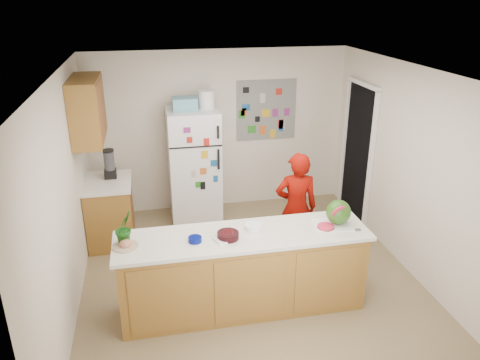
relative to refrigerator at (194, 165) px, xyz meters
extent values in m
cube|color=brown|center=(0.45, -1.88, -0.86)|extent=(4.00, 4.50, 0.02)
cube|color=beige|center=(0.45, 0.38, 0.40)|extent=(4.00, 0.02, 2.50)
cube|color=beige|center=(-1.56, -1.88, 0.40)|extent=(0.02, 4.50, 2.50)
cube|color=beige|center=(2.46, -1.88, 0.40)|extent=(0.02, 4.50, 2.50)
cube|color=white|center=(0.45, -1.88, 1.66)|extent=(4.00, 4.50, 0.02)
cube|color=black|center=(2.44, -0.43, 0.17)|extent=(0.03, 0.85, 2.04)
cube|color=brown|center=(0.25, -2.38, -0.41)|extent=(2.60, 0.62, 0.88)
cube|color=silver|center=(0.25, -2.38, 0.05)|extent=(2.68, 0.70, 0.04)
cube|color=brown|center=(-1.24, -0.53, -0.42)|extent=(0.60, 0.80, 0.86)
cube|color=silver|center=(-1.24, -0.53, 0.03)|extent=(0.64, 0.84, 0.04)
cube|color=brown|center=(-1.37, -0.58, 1.05)|extent=(0.35, 1.00, 0.80)
cube|color=silver|center=(0.00, 0.00, 0.00)|extent=(0.75, 0.70, 1.70)
cube|color=#5999B2|center=(-0.10, 0.00, 0.94)|extent=(0.35, 0.28, 0.18)
cube|color=slate|center=(1.20, 0.36, 0.70)|extent=(0.95, 0.01, 0.95)
imported|color=#720802|center=(1.12, -1.51, -0.11)|extent=(0.58, 0.43, 1.47)
cylinder|color=black|center=(-1.19, -0.40, 0.24)|extent=(0.14, 0.14, 0.38)
cube|color=white|center=(1.25, -2.38, 0.08)|extent=(0.46, 0.37, 0.01)
sphere|color=#225A1B|center=(1.31, -2.36, 0.22)|extent=(0.27, 0.27, 0.27)
cylinder|color=red|center=(1.14, -2.43, 0.09)|extent=(0.18, 0.18, 0.02)
cylinder|color=black|center=(0.08, -2.44, 0.11)|extent=(0.26, 0.26, 0.07)
cylinder|color=silver|center=(0.38, -2.30, 0.10)|extent=(0.24, 0.24, 0.06)
cylinder|color=#020C5C|center=(-0.26, -2.43, 0.10)|extent=(0.17, 0.17, 0.05)
cylinder|color=tan|center=(-0.95, -2.40, 0.08)|extent=(0.28, 0.28, 0.02)
cube|color=white|center=(0.03, -2.47, 0.08)|extent=(0.23, 0.21, 0.02)
cube|color=gray|center=(1.45, -2.54, 0.08)|extent=(0.09, 0.04, 0.01)
imported|color=#123F0A|center=(-0.95, -2.33, 0.25)|extent=(0.25, 0.25, 0.36)
camera|label=1|loc=(-0.65, -6.60, 2.43)|focal=35.00mm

